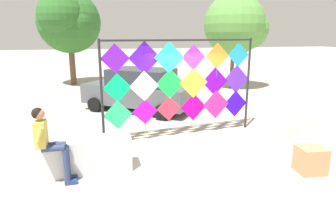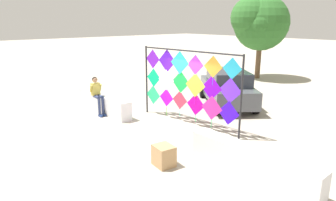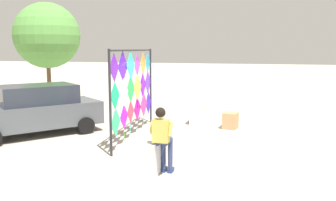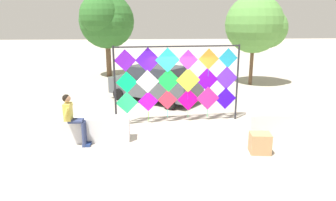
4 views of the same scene
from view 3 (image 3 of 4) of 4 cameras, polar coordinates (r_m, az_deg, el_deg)
name	(u,v)px [view 3 (image 3 of 4)]	position (r m, az deg, el deg)	size (l,w,h in m)	color
ground	(173,137)	(11.81, 0.87, -5.92)	(120.00, 120.00, 0.00)	#ADA393
plaza_ledge_left	(144,161)	(8.11, -3.88, -9.72)	(3.71, 0.52, 0.78)	silver
plaza_ledge_right	(205,108)	(15.29, 5.91, -1.19)	(3.71, 0.52, 0.78)	silver
kite_display_rack	(134,85)	(11.75, -5.43, 2.52)	(4.66, 0.50, 2.90)	#232328
seated_vendor	(163,135)	(8.02, -0.85, -5.59)	(0.75, 0.53, 1.63)	navy
parked_car	(34,110)	(12.87, -20.68, -1.37)	(4.57, 4.17, 1.69)	#4C5156
cardboard_box_large	(230,120)	(13.23, 9.99, -3.18)	(0.58, 0.49, 0.59)	tan
tree_far_right	(49,36)	(19.67, -18.55, 9.79)	(3.63, 3.37, 5.27)	brown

